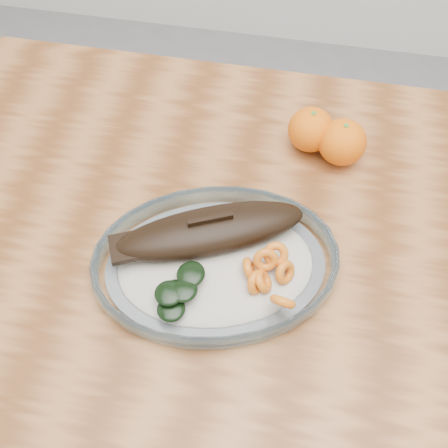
% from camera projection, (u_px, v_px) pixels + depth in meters
% --- Properties ---
extents(ground, '(3.00, 3.00, 0.00)m').
position_uv_depth(ground, '(267.00, 427.00, 1.37)').
color(ground, slate).
rests_on(ground, ground).
extents(dining_table, '(1.20, 0.80, 0.75)m').
position_uv_depth(dining_table, '(295.00, 306.00, 0.83)').
color(dining_table, brown).
rests_on(dining_table, ground).
extents(plated_meal, '(0.72, 0.72, 0.08)m').
position_uv_depth(plated_meal, '(215.00, 260.00, 0.74)').
color(plated_meal, white).
rests_on(plated_meal, dining_table).
extents(orange_left, '(0.07, 0.07, 0.07)m').
position_uv_depth(orange_left, '(342.00, 142.00, 0.84)').
color(orange_left, '#F74805').
rests_on(orange_left, dining_table).
extents(orange_right, '(0.07, 0.07, 0.07)m').
position_uv_depth(orange_right, '(311.00, 130.00, 0.85)').
color(orange_right, '#F74805').
rests_on(orange_right, dining_table).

